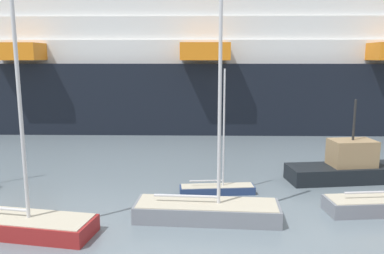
{
  "coord_description": "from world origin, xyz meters",
  "views": [
    {
      "loc": [
        0.38,
        -11.76,
        8.05
      ],
      "look_at": [
        0.0,
        15.76,
        3.12
      ],
      "focal_mm": 36.29,
      "sensor_mm": 36.0,
      "label": 1
    }
  ],
  "objects_px": {
    "sailboat_2": "(217,187)",
    "fishing_boat_1": "(347,167)",
    "cruise_ship": "(203,54)",
    "sailboat_0": "(18,221)",
    "sailboat_1": "(207,208)"
  },
  "relations": [
    {
      "from": "sailboat_2",
      "to": "fishing_boat_1",
      "type": "relative_size",
      "value": 0.95
    },
    {
      "from": "fishing_boat_1",
      "to": "cruise_ship",
      "type": "distance_m",
      "value": 27.17
    },
    {
      "from": "fishing_boat_1",
      "to": "cruise_ship",
      "type": "xyz_separation_m",
      "value": [
        -9.28,
        24.4,
        7.53
      ]
    },
    {
      "from": "sailboat_0",
      "to": "sailboat_1",
      "type": "xyz_separation_m",
      "value": [
        8.83,
        1.65,
        0.05
      ]
    },
    {
      "from": "sailboat_2",
      "to": "fishing_boat_1",
      "type": "height_order",
      "value": "sailboat_2"
    },
    {
      "from": "sailboat_0",
      "to": "fishing_boat_1",
      "type": "relative_size",
      "value": 1.49
    },
    {
      "from": "sailboat_0",
      "to": "cruise_ship",
      "type": "height_order",
      "value": "cruise_ship"
    },
    {
      "from": "sailboat_2",
      "to": "fishing_boat_1",
      "type": "distance_m",
      "value": 9.1
    },
    {
      "from": "fishing_boat_1",
      "to": "sailboat_0",
      "type": "bearing_deg",
      "value": -163.6
    },
    {
      "from": "sailboat_1",
      "to": "cruise_ship",
      "type": "xyz_separation_m",
      "value": [
        0.13,
        30.77,
        7.89
      ]
    },
    {
      "from": "cruise_ship",
      "to": "sailboat_2",
      "type": "bearing_deg",
      "value": -88.33
    },
    {
      "from": "sailboat_0",
      "to": "sailboat_1",
      "type": "height_order",
      "value": "sailboat_1"
    },
    {
      "from": "sailboat_1",
      "to": "fishing_boat_1",
      "type": "distance_m",
      "value": 11.37
    },
    {
      "from": "sailboat_2",
      "to": "cruise_ship",
      "type": "relative_size",
      "value": 0.05
    },
    {
      "from": "sailboat_1",
      "to": "sailboat_2",
      "type": "bearing_deg",
      "value": 83.6
    }
  ]
}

